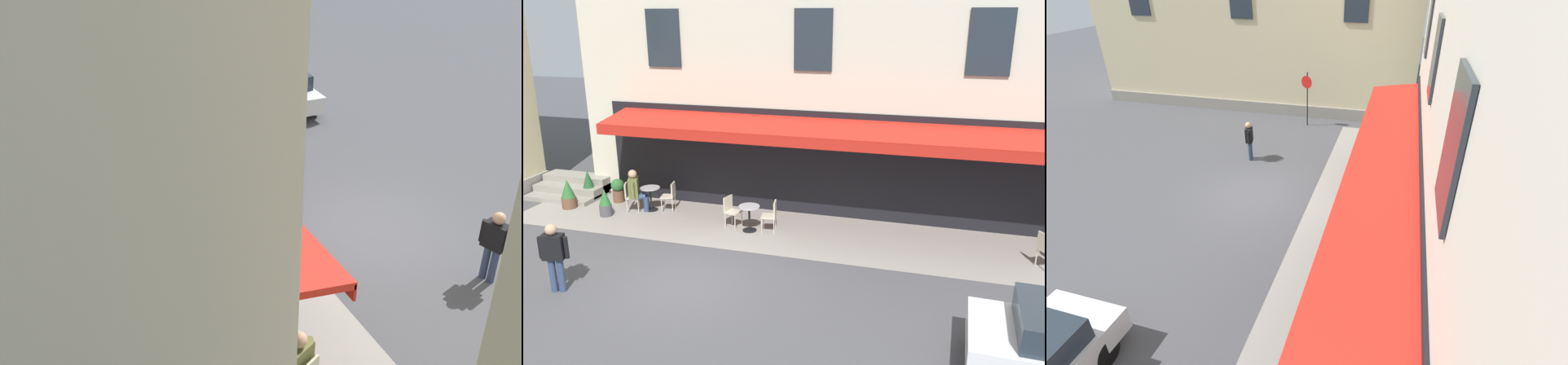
% 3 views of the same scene
% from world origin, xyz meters
% --- Properties ---
extents(ground_plane, '(70.00, 70.00, 0.00)m').
position_xyz_m(ground_plane, '(0.00, 0.00, 0.00)').
color(ground_plane, '#4C4C51').
extents(sidewalk_cafe_terrace, '(20.50, 3.20, 0.01)m').
position_xyz_m(sidewalk_cafe_terrace, '(-3.25, -3.40, 0.00)').
color(sidewalk_cafe_terrace, gray).
rests_on(sidewalk_cafe_terrace, ground_plane).
extents(cafe_table_near_entrance, '(0.60, 0.60, 0.75)m').
position_xyz_m(cafe_table_near_entrance, '(-0.32, -3.16, 0.49)').
color(cafe_table_near_entrance, black).
rests_on(cafe_table_near_entrance, ground_plane).
extents(cafe_chair_cream_under_awning, '(0.46, 0.46, 0.91)m').
position_xyz_m(cafe_chair_cream_under_awning, '(-0.94, -3.27, 0.55)').
color(cafe_chair_cream_under_awning, beige).
rests_on(cafe_chair_cream_under_awning, ground_plane).
extents(cafe_chair_cream_corner_right, '(0.48, 0.48, 0.91)m').
position_xyz_m(cafe_chair_cream_corner_right, '(0.30, -3.31, 0.55)').
color(cafe_chair_cream_corner_right, beige).
rests_on(cafe_chair_cream_corner_right, ground_plane).
extents(cafe_table_mid_terrace, '(0.60, 0.60, 0.75)m').
position_xyz_m(cafe_table_mid_terrace, '(-10.38, -3.58, 0.49)').
color(cafe_table_mid_terrace, black).
rests_on(cafe_table_mid_terrace, ground_plane).
extents(cafe_chair_cream_corner_left, '(0.46, 0.46, 0.91)m').
position_xyz_m(cafe_chair_cream_corner_left, '(-11.01, -3.49, 0.55)').
color(cafe_chair_cream_corner_left, beige).
rests_on(cafe_chair_cream_corner_left, ground_plane).
extents(cafe_chair_cream_back_row, '(0.43, 0.43, 0.91)m').
position_xyz_m(cafe_chair_cream_back_row, '(-9.75, -3.64, 0.55)').
color(cafe_chair_cream_back_row, beige).
rests_on(cafe_chair_cream_back_row, ground_plane).
extents(cafe_table_streetside, '(0.60, 0.60, 0.75)m').
position_xyz_m(cafe_table_streetside, '(3.21, -3.88, 0.49)').
color(cafe_table_streetside, black).
rests_on(cafe_table_streetside, ground_plane).
extents(cafe_chair_cream_near_door, '(0.48, 0.48, 0.91)m').
position_xyz_m(cafe_chair_cream_near_door, '(2.60, -4.02, 0.55)').
color(cafe_chair_cream_near_door, beige).
rests_on(cafe_chair_cream_near_door, ground_plane).
extents(cafe_table_far_end, '(0.60, 0.60, 0.75)m').
position_xyz_m(cafe_table_far_end, '(-8.50, -3.29, 0.49)').
color(cafe_table_far_end, black).
rests_on(cafe_table_far_end, ground_plane).
extents(cafe_chair_cream_facing_street, '(0.55, 0.55, 0.91)m').
position_xyz_m(cafe_chair_cream_facing_street, '(-7.96, -2.96, 0.55)').
color(cafe_chair_cream_facing_street, beige).
rests_on(cafe_chair_cream_facing_street, ground_plane).
extents(cafe_chair_cream_kerbside, '(0.55, 0.55, 0.91)m').
position_xyz_m(cafe_chair_cream_kerbside, '(-9.03, -3.63, 0.55)').
color(cafe_chair_cream_kerbside, beige).
rests_on(cafe_chair_cream_kerbside, ground_plane).
extents(seated_patron_in_white, '(0.62, 0.70, 1.36)m').
position_xyz_m(seated_patron_in_white, '(-10.79, -3.52, 0.72)').
color(seated_patron_in_white, navy).
rests_on(seated_patron_in_white, ground_plane).
extents(seated_companion_in_olive, '(0.66, 0.64, 1.34)m').
position_xyz_m(seated_companion_in_olive, '(3.59, -3.70, 0.71)').
color(seated_companion_in_olive, navy).
rests_on(seated_companion_in_olive, ground_plane).
extents(walking_pedestrian_in_black, '(0.64, 0.38, 1.60)m').
position_xyz_m(walking_pedestrian_in_black, '(2.58, 1.29, 0.94)').
color(walking_pedestrian_in_black, navy).
rests_on(walking_pedestrian_in_black, ground_plane).
extents(parked_car_white, '(4.36, 1.96, 1.33)m').
position_xyz_m(parked_car_white, '(-8.08, 1.56, 0.71)').
color(parked_car_white, silver).
rests_on(parked_car_white, ground_plane).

